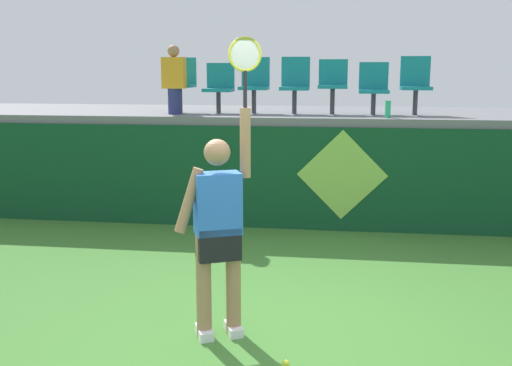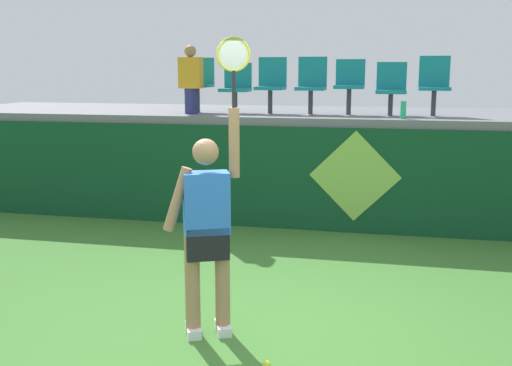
{
  "view_description": "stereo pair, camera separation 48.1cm",
  "coord_description": "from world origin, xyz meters",
  "views": [
    {
      "loc": [
        0.71,
        -4.8,
        2.28
      ],
      "look_at": [
        -0.14,
        1.3,
        1.11
      ],
      "focal_mm": 42.24,
      "sensor_mm": 36.0,
      "label": 1
    },
    {
      "loc": [
        1.19,
        -4.71,
        2.28
      ],
      "look_at": [
        -0.14,
        1.3,
        1.11
      ],
      "focal_mm": 42.24,
      "sensor_mm": 36.0,
      "label": 2
    }
  ],
  "objects": [
    {
      "name": "court_back_wall",
      "position": [
        0.0,
        3.71,
        0.74
      ],
      "size": [
        12.57,
        0.2,
        1.48
      ],
      "primitive_type": "cube",
      "color": "#0F4223",
      "rests_on": "ground_plane"
    },
    {
      "name": "stadium_chair_2",
      "position": [
        -0.62,
        4.56,
        2.07
      ],
      "size": [
        0.44,
        0.42,
        0.86
      ],
      "color": "#38383D",
      "rests_on": "spectator_platform"
    },
    {
      "name": "water_bottle",
      "position": [
        1.37,
        3.9,
        1.72
      ],
      "size": [
        0.08,
        0.08,
        0.24
      ],
      "primitive_type": "cylinder",
      "color": "#26B272",
      "rests_on": "spectator_platform"
    },
    {
      "name": "stadium_chair_5",
      "position": [
        1.2,
        4.55,
        2.02
      ],
      "size": [
        0.44,
        0.42,
        0.78
      ],
      "color": "#38383D",
      "rests_on": "spectator_platform"
    },
    {
      "name": "tennis_ball",
      "position": [
        0.34,
        -0.5,
        0.03
      ],
      "size": [
        0.07,
        0.07,
        0.07
      ],
      "primitive_type": "sphere",
      "color": "#D1E533",
      "rests_on": "ground_plane"
    },
    {
      "name": "stadium_chair_0",
      "position": [
        -1.79,
        4.55,
        2.08
      ],
      "size": [
        0.44,
        0.42,
        0.86
      ],
      "color": "#38383D",
      "rests_on": "spectator_platform"
    },
    {
      "name": "stadium_chair_6",
      "position": [
        1.81,
        4.56,
        2.08
      ],
      "size": [
        0.44,
        0.42,
        0.87
      ],
      "color": "#38383D",
      "rests_on": "spectator_platform"
    },
    {
      "name": "spectator_0",
      "position": [
        -1.79,
        4.16,
        2.13
      ],
      "size": [
        0.34,
        0.2,
        1.03
      ],
      "color": "navy",
      "rests_on": "spectator_platform"
    },
    {
      "name": "ground_plane",
      "position": [
        0.0,
        0.0,
        0.0
      ],
      "size": [
        40.0,
        40.0,
        0.0
      ],
      "primitive_type": "plane",
      "color": "#3D752D"
    },
    {
      "name": "wall_signage_mount",
      "position": [
        0.75,
        3.6,
        0.0
      ],
      "size": [
        1.27,
        0.01,
        1.45
      ],
      "color": "#0F4223",
      "rests_on": "ground_plane"
    },
    {
      "name": "stadium_chair_3",
      "position": [
        0.01,
        4.56,
        2.07
      ],
      "size": [
        0.44,
        0.42,
        0.86
      ],
      "color": "#38383D",
      "rests_on": "spectator_platform"
    },
    {
      "name": "spectator_platform",
      "position": [
        0.0,
        5.1,
        1.54
      ],
      "size": [
        12.57,
        2.88,
        0.12
      ],
      "primitive_type": "cube",
      "color": "slate",
      "rests_on": "court_back_wall"
    },
    {
      "name": "tennis_player",
      "position": [
        -0.28,
        0.01,
        0.97
      ],
      "size": [
        0.71,
        0.39,
        2.53
      ],
      "color": "white",
      "rests_on": "ground_plane"
    },
    {
      "name": "stadium_chair_1",
      "position": [
        -1.18,
        4.55,
        2.02
      ],
      "size": [
        0.44,
        0.42,
        0.77
      ],
      "color": "#38383D",
      "rests_on": "spectator_platform"
    },
    {
      "name": "stadium_chair_4",
      "position": [
        0.58,
        4.55,
        2.07
      ],
      "size": [
        0.44,
        0.42,
        0.83
      ],
      "color": "#38383D",
      "rests_on": "spectator_platform"
    }
  ]
}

